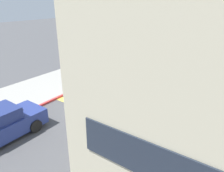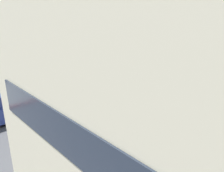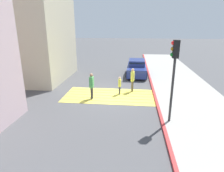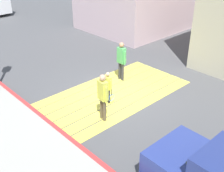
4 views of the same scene
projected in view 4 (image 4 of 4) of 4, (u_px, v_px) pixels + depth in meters
ground_plane at (115, 93)px, 11.97m from camera, size 120.00×120.00×0.00m
crosswalk_stripes at (115, 93)px, 11.96m from camera, size 6.40×3.25×0.01m
curb_painted at (49, 123)px, 9.98m from camera, size 0.16×40.00×0.13m
pedestrian_adult_lead at (121, 59)px, 12.62m from camera, size 0.25×0.53×1.81m
pedestrian_adult_trailing at (103, 94)px, 9.78m from camera, size 0.29×0.52×1.81m
pedestrian_child_with_racket at (108, 86)px, 10.95m from camera, size 0.28×0.41×1.34m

